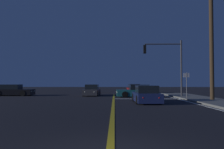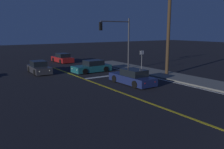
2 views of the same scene
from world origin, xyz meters
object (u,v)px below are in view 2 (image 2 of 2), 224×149
object	(u,v)px
traffic_signal_near_right	(119,36)
utility_pole_right	(169,19)
car_side_waiting_charcoal	(39,68)
car_distant_tail_red	(62,58)
car_parked_curb_teal	(92,67)
car_mid_block_navy	(132,77)
street_sign_corner	(142,58)

from	to	relation	value
traffic_signal_near_right	utility_pole_right	world-z (taller)	utility_pole_right
traffic_signal_near_right	utility_pole_right	bearing A→B (deg)	115.59
car_side_waiting_charcoal	utility_pole_right	bearing A→B (deg)	143.18
car_distant_tail_red	car_parked_curb_teal	bearing A→B (deg)	-94.64
car_parked_curb_teal	utility_pole_right	xyz separation A→B (m)	(5.71, -6.01, 5.18)
car_parked_curb_teal	traffic_signal_near_right	world-z (taller)	traffic_signal_near_right
car_mid_block_navy	car_parked_curb_teal	distance (m)	7.35
traffic_signal_near_right	utility_pole_right	xyz separation A→B (m)	(2.52, -5.26, 1.72)
street_sign_corner	traffic_signal_near_right	bearing A→B (deg)	111.82
car_parked_curb_teal	street_sign_corner	distance (m)	5.69
utility_pole_right	traffic_signal_near_right	bearing A→B (deg)	115.59
car_side_waiting_charcoal	car_distant_tail_red	xyz separation A→B (m)	(5.61, 7.16, 0.00)
car_parked_curb_teal	street_sign_corner	bearing A→B (deg)	-131.63
car_side_waiting_charcoal	traffic_signal_near_right	bearing A→B (deg)	159.48
car_distant_tail_red	car_mid_block_navy	xyz separation A→B (m)	(-0.39, -17.20, 0.00)
car_side_waiting_charcoal	traffic_signal_near_right	distance (m)	9.72
traffic_signal_near_right	car_side_waiting_charcoal	bearing A→B (deg)	-22.23
car_distant_tail_red	traffic_signal_near_right	distance (m)	11.49
car_distant_tail_red	street_sign_corner	xyz separation A→B (m)	(3.91, -13.39, 1.11)
car_side_waiting_charcoal	car_mid_block_navy	bearing A→B (deg)	119.20
car_distant_tail_red	car_parked_curb_teal	world-z (taller)	same
street_sign_corner	car_parked_curb_teal	bearing A→B (deg)	140.52
car_parked_curb_teal	street_sign_corner	world-z (taller)	street_sign_corner
car_distant_tail_red	car_mid_block_navy	world-z (taller)	same
utility_pole_right	street_sign_corner	xyz separation A→B (m)	(-1.40, 2.46, -4.08)
car_side_waiting_charcoal	car_distant_tail_red	distance (m)	9.10
traffic_signal_near_right	street_sign_corner	world-z (taller)	traffic_signal_near_right
traffic_signal_near_right	car_distant_tail_red	bearing A→B (deg)	-75.25
traffic_signal_near_right	car_mid_block_navy	bearing A→B (deg)	64.29
utility_pole_right	street_sign_corner	world-z (taller)	utility_pole_right
car_distant_tail_red	utility_pole_right	xyz separation A→B (m)	(5.31, -15.86, 5.18)
utility_pole_right	car_distant_tail_red	bearing A→B (deg)	108.51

